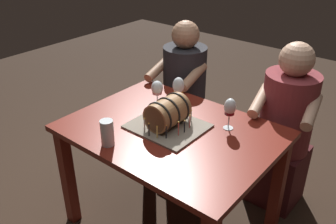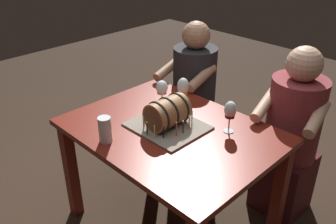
# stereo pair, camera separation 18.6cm
# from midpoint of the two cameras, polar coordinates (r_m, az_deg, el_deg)

# --- Properties ---
(ground_plane) EXTENTS (8.00, 8.00, 0.00)m
(ground_plane) POSITION_cam_midpoint_polar(r_m,az_deg,el_deg) (2.62, -1.67, -17.07)
(ground_plane) COLOR #332319
(dining_table) EXTENTS (1.22, 0.91, 0.76)m
(dining_table) POSITION_cam_midpoint_polar(r_m,az_deg,el_deg) (2.21, -1.90, -5.33)
(dining_table) COLOR maroon
(dining_table) RESTS_ON ground
(barrel_cake) EXTENTS (0.42, 0.36, 0.19)m
(barrel_cake) POSITION_cam_midpoint_polar(r_m,az_deg,el_deg) (2.12, -2.51, -0.47)
(barrel_cake) COLOR gray
(barrel_cake) RESTS_ON dining_table
(wine_glass_red) EXTENTS (0.07, 0.07, 0.20)m
(wine_glass_red) POSITION_cam_midpoint_polar(r_m,az_deg,el_deg) (2.10, 7.19, 0.53)
(wine_glass_red) COLOR white
(wine_glass_red) RESTS_ON dining_table
(wine_glass_rose) EXTENTS (0.08, 0.08, 0.16)m
(wine_glass_rose) POSITION_cam_midpoint_polar(r_m,az_deg,el_deg) (2.39, -3.96, 3.61)
(wine_glass_rose) COLOR white
(wine_glass_rose) RESTS_ON dining_table
(wine_glass_amber) EXTENTS (0.08, 0.08, 0.19)m
(wine_glass_amber) POSITION_cam_midpoint_polar(r_m,az_deg,el_deg) (2.37, -0.60, 3.91)
(wine_glass_amber) COLOR white
(wine_glass_amber) RESTS_ON dining_table
(beer_pint) EXTENTS (0.07, 0.07, 0.15)m
(beer_pint) POSITION_cam_midpoint_polar(r_m,az_deg,el_deg) (2.01, -12.14, -3.38)
(beer_pint) COLOR white
(beer_pint) RESTS_ON dining_table
(person_seated_left) EXTENTS (0.41, 0.49, 1.20)m
(person_seated_left) POSITION_cam_midpoint_polar(r_m,az_deg,el_deg) (2.95, 0.69, 1.96)
(person_seated_left) COLOR black
(person_seated_left) RESTS_ON ground
(person_seated_right) EXTENTS (0.44, 0.52, 1.20)m
(person_seated_right) POSITION_cam_midpoint_polar(r_m,az_deg,el_deg) (2.56, 15.71, -3.28)
(person_seated_right) COLOR #4C1B1E
(person_seated_right) RESTS_ON ground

